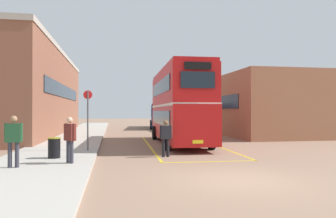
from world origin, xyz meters
TOP-DOWN VIEW (x-y plane):
  - ground_plane at (0.00, 14.40)m, footprint 135.60×135.60m
  - sidewalk_left at (-6.50, 16.80)m, footprint 4.00×57.60m
  - brick_building_left at (-10.79, 21.01)m, footprint 5.50×23.83m
  - depot_building_right at (9.40, 19.80)m, footprint 7.87×17.56m
  - double_decker_bus at (0.42, 10.77)m, footprint 3.01×10.62m
  - single_deck_bus at (2.24, 29.82)m, footprint 3.62×10.21m
  - pedestrian_boarding at (-1.37, 5.19)m, footprint 0.56×0.28m
  - pedestrian_waiting_near at (-5.37, 3.27)m, footprint 0.49×0.52m
  - pedestrian_waiting_far at (-7.17, 2.62)m, footprint 0.60×0.26m
  - litter_bin at (-6.18, 4.71)m, footprint 0.52×0.52m
  - bus_stop_sign at (-5.01, 7.25)m, footprint 0.44×0.08m
  - bay_marking_yellow at (0.39, 8.84)m, footprint 4.54×12.68m

SIDE VIEW (x-z plane):
  - ground_plane at x=0.00m, z-range 0.00..0.00m
  - bay_marking_yellow at x=0.39m, z-range 0.00..0.01m
  - sidewalk_left at x=-6.50m, z-range 0.00..0.14m
  - litter_bin at x=-6.18m, z-range 0.14..0.99m
  - pedestrian_boarding at x=-1.37m, z-range 0.13..1.81m
  - pedestrian_waiting_near at x=-5.37m, z-range 0.28..2.02m
  - pedestrian_waiting_far at x=-7.17m, z-range 0.30..2.10m
  - single_deck_bus at x=2.24m, z-range 0.13..3.15m
  - bus_stop_sign at x=-5.01m, z-range 0.43..3.43m
  - double_decker_bus at x=0.42m, z-range 0.14..4.89m
  - depot_building_right at x=9.40m, z-range 0.00..5.19m
  - brick_building_left at x=-10.79m, z-range 0.00..7.42m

